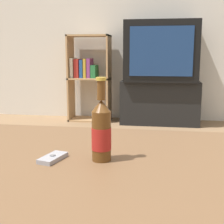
% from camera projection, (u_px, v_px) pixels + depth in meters
% --- Properties ---
extents(back_wall, '(8.00, 0.05, 2.60)m').
position_uv_depth(back_wall, '(144.00, 13.00, 3.77)').
color(back_wall, beige).
rests_on(back_wall, ground_plane).
extents(coffee_table, '(1.22, 0.89, 0.48)m').
position_uv_depth(coffee_table, '(85.00, 179.00, 1.00)').
color(coffee_table, brown).
rests_on(coffee_table, ground_plane).
extents(tv_stand, '(0.90, 0.38, 0.50)m').
position_uv_depth(tv_stand, '(160.00, 102.00, 3.67)').
color(tv_stand, black).
rests_on(tv_stand, ground_plane).
extents(television, '(0.82, 0.51, 0.67)m').
position_uv_depth(television, '(161.00, 52.00, 3.56)').
color(television, black).
rests_on(television, tv_stand).
extents(bookshelf, '(0.50, 0.30, 1.04)m').
position_uv_depth(bookshelf, '(88.00, 75.00, 3.80)').
color(bookshelf, tan).
rests_on(bookshelf, ground_plane).
extents(beer_bottle, '(0.06, 0.06, 0.26)m').
position_uv_depth(beer_bottle, '(101.00, 131.00, 0.97)').
color(beer_bottle, '#563314').
rests_on(beer_bottle, coffee_table).
extents(cell_phone, '(0.08, 0.12, 0.02)m').
position_uv_depth(cell_phone, '(53.00, 158.00, 0.99)').
color(cell_phone, gray).
rests_on(cell_phone, coffee_table).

